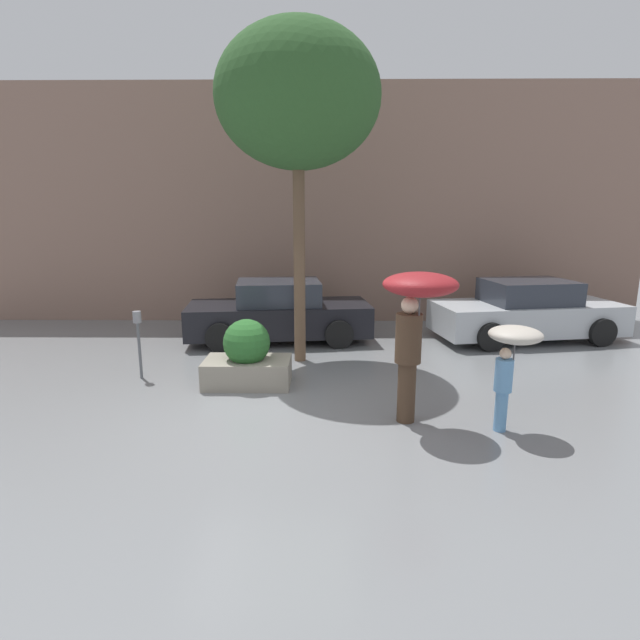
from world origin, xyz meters
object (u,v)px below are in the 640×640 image
person_child (512,350)px  street_tree (298,98)px  parking_meter (138,330)px  parked_car_near (279,313)px  person_adult (416,309)px  parked_car_far (527,312)px  planter_box (247,358)px

person_child → street_tree: 5.68m
parking_meter → parked_car_near: bearing=51.1°
parked_car_near → parking_meter: bearing=134.2°
street_tree → parking_meter: bearing=-157.9°
person_adult → person_child: bearing=38.0°
parked_car_near → person_adult: bearing=-160.6°
person_child → parked_car_far: bearing=75.9°
street_tree → parking_meter: street_tree is taller
planter_box → parking_meter: size_ratio=1.20×
person_adult → parked_car_near: 5.17m
person_child → parking_meter: 6.01m
planter_box → parked_car_near: (0.26, 3.02, 0.16)m
person_adult → parked_car_near: (-2.24, 4.56, -0.99)m
parked_car_near → parked_car_far: bearing=-95.2°
person_adult → street_tree: 4.68m
street_tree → parking_meter: 4.93m
person_child → street_tree: (-2.90, 3.20, 3.70)m
parking_meter → person_child: bearing=-20.4°
planter_box → parked_car_far: 6.68m
street_tree → planter_box: bearing=-119.4°
person_adult → parking_meter: 4.85m
parked_car_near → parked_car_far: 5.63m
planter_box → parked_car_far: (5.88, 3.18, 0.16)m
person_child → parking_meter: bearing=169.2°
planter_box → person_child: (3.71, -1.77, 0.65)m
parked_car_near → parking_meter: parked_car_near is taller
person_child → street_tree: bearing=141.7°
person_child → street_tree: street_tree is taller
parked_car_far → parking_meter: 8.31m
planter_box → parked_car_near: bearing=85.2°
parking_meter → street_tree: bearing=22.1°
person_child → parked_car_far: person_child is taller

